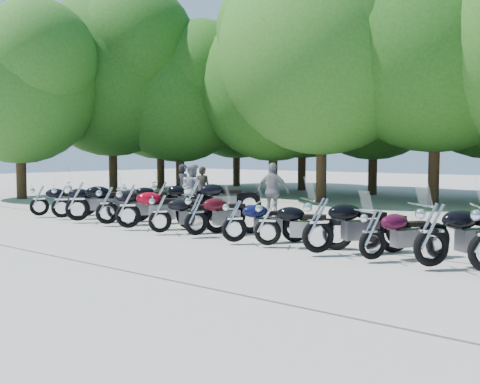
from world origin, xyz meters
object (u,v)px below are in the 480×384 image
Objects in this scene: rider_1 at (193,190)px; motorcycle_2 at (77,200)px; motorcycle_5 at (160,212)px; motorcycle_1 at (61,200)px; motorcycle_16 at (193,197)px; motorcycle_15 at (161,197)px; motorcycle_9 at (318,223)px; motorcycle_3 at (107,204)px; motorcycle_7 at (234,219)px; motorcycle_11 at (431,232)px; motorcycle_4 at (128,206)px; rider_2 at (273,191)px; motorcycle_6 at (196,213)px; rider_3 at (202,189)px; motorcycle_8 at (268,221)px; motorcycle_0 at (39,199)px; rider_0 at (184,188)px; motorcycle_10 at (373,232)px; motorcycle_14 at (130,197)px.

motorcycle_2 is at bearing 81.91° from rider_1.
motorcycle_1 is at bearing 34.36° from motorcycle_5.
motorcycle_15 is at bearing 37.46° from motorcycle_16.
motorcycle_5 is at bearing -172.45° from motorcycle_15.
motorcycle_3 is at bearing 34.29° from motorcycle_9.
motorcycle_5 is 0.86× the size of motorcycle_9.
motorcycle_11 reaches higher than motorcycle_7.
motorcycle_4 is at bearing 172.66° from motorcycle_15.
rider_2 reaches higher than rider_1.
rider_2 is at bearing -27.06° from motorcycle_7.
motorcycle_16 is (-1.64, 2.88, 0.13)m from motorcycle_5.
rider_1 reaches higher than motorcycle_1.
motorcycle_6 is (2.31, 0.21, -0.05)m from motorcycle_4.
rider_2 is at bearing 148.50° from rider_3.
motorcycle_6 is 1.05× the size of motorcycle_8.
motorcycle_9 is at bearing 124.68° from rider_3.
rider_2 reaches higher than rider_3.
motorcycle_4 reaches higher than motorcycle_8.
motorcycle_4 is 0.96× the size of motorcycle_11.
motorcycle_0 is 1.19× the size of rider_1.
rider_0 is (2.18, 4.33, 0.25)m from motorcycle_0.
motorcycle_14 is at bearing 15.35° from motorcycle_10.
motorcycle_7 is (1.37, -0.18, -0.04)m from motorcycle_6.
rider_0 reaches higher than motorcycle_16.
motorcycle_11 is (12.72, -0.04, 0.09)m from motorcycle_0.
motorcycle_2 is at bearing 43.68° from motorcycle_4.
rider_1 is (-9.07, 3.31, 0.19)m from motorcycle_11.
motorcycle_6 reaches higher than motorcycle_8.
motorcycle_15 is at bearing 50.50° from rider_1.
motorcycle_6 is at bearing 141.88° from rider_0.
motorcycle_16 is at bearing 17.56° from motorcycle_11.
motorcycle_5 is 1.28× the size of rider_3.
motorcycle_11 is at bearing 175.77° from rider_1.
motorcycle_14 is 1.15× the size of rider_2.
motorcycle_3 is 8.16m from motorcycle_10.
rider_0 reaches higher than motorcycle_7.
motorcycle_6 is at bearing 151.13° from rider_1.
motorcycle_16 is at bearing 145.79° from rider_0.
motorcycle_1 is 3.10m from motorcycle_15.
motorcycle_5 is at bearing 38.15° from motorcycle_7.
motorcycle_0 is 2.17m from motorcycle_2.
motorcycle_5 is 4.63m from motorcycle_9.
motorcycle_8 is 2.50m from motorcycle_10.
motorcycle_9 is at bearing 169.28° from rider_1.
motorcycle_6 is 4.55m from rider_1.
motorcycle_1 is at bearing 25.11° from rider_2.
motorcycle_14 is (-0.81, 2.66, -0.12)m from motorcycle_2.
rider_3 reaches higher than motorcycle_0.
rider_1 is at bearing 7.16° from motorcycle_10.
motorcycle_15 reaches higher than motorcycle_14.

